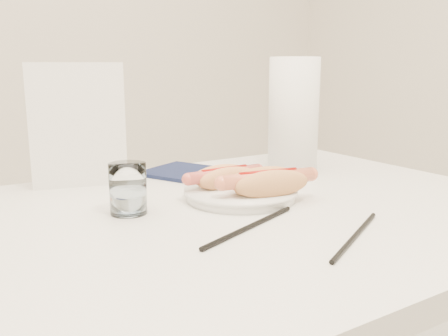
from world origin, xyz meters
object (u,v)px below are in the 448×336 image
napkin_box (77,123)px  hotdog_left (225,178)px  table (212,244)px  paper_towel_roll (294,114)px  plate (241,195)px  hotdog_right (268,183)px  water_glass (128,189)px

napkin_box → hotdog_left: bearing=-40.7°
table → paper_towel_roll: (0.35, 0.20, 0.19)m
table → paper_towel_roll: 0.45m
plate → paper_towel_roll: paper_towel_roll is taller
hotdog_right → water_glass: size_ratio=2.10×
napkin_box → table: bearing=-56.9°
napkin_box → paper_towel_roll: 0.50m
napkin_box → paper_towel_roll: bearing=-4.1°
plate → hotdog_left: 0.05m
plate → napkin_box: (-0.22, 0.31, 0.12)m
hotdog_left → paper_towel_roll: paper_towel_roll is taller
plate → napkin_box: napkin_box is taller
hotdog_left → hotdog_right: size_ratio=0.86×
water_glass → paper_towel_roll: 0.50m
paper_towel_roll → table: bearing=-150.1°
plate → hotdog_left: bearing=114.5°
hotdog_right → paper_towel_roll: (0.24, 0.21, 0.09)m
paper_towel_roll → plate: bearing=-148.6°
hotdog_left → hotdog_right: hotdog_right is taller
water_glass → paper_towel_roll: (0.48, 0.13, 0.09)m
plate → water_glass: bearing=172.5°
table → water_glass: 0.18m
hotdog_left → paper_towel_roll: (0.28, 0.13, 0.10)m
plate → napkin_box: 0.39m
hotdog_left → hotdog_right: 0.10m
water_glass → napkin_box: napkin_box is taller
hotdog_right → water_glass: 0.25m
napkin_box → water_glass: bearing=-76.4°
plate → paper_towel_roll: 0.33m
plate → water_glass: size_ratio=2.36×
plate → table: bearing=-154.5°
table → paper_towel_roll: size_ratio=4.45×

